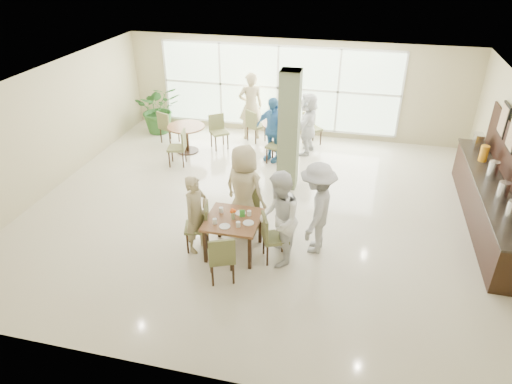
% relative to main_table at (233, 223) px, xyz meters
% --- Properties ---
extents(ground, '(10.00, 10.00, 0.00)m').
position_rel_main_table_xyz_m(ground, '(0.12, 1.67, -0.66)').
color(ground, beige).
rests_on(ground, ground).
extents(room_shell, '(10.00, 10.00, 10.00)m').
position_rel_main_table_xyz_m(room_shell, '(0.12, 1.67, 1.04)').
color(room_shell, white).
rests_on(room_shell, ground).
extents(window_bank, '(7.00, 0.04, 7.00)m').
position_rel_main_table_xyz_m(window_bank, '(-0.38, 6.13, 0.74)').
color(window_bank, silver).
rests_on(window_bank, ground).
extents(column, '(0.45, 0.45, 2.80)m').
position_rel_main_table_xyz_m(column, '(0.52, 2.87, 0.74)').
color(column, '#636E4D').
rests_on(column, ground).
extents(main_table, '(0.99, 0.99, 0.75)m').
position_rel_main_table_xyz_m(main_table, '(0.00, 0.00, 0.00)').
color(main_table, brown).
rests_on(main_table, ground).
extents(round_table_left, '(1.02, 1.02, 0.75)m').
position_rel_main_table_xyz_m(round_table_left, '(-2.53, 4.19, -0.11)').
color(round_table_left, brown).
rests_on(round_table_left, ground).
extents(round_table_right, '(1.07, 1.07, 0.75)m').
position_rel_main_table_xyz_m(round_table_right, '(-0.05, 5.00, -0.10)').
color(round_table_right, brown).
rests_on(round_table_right, ground).
extents(chairs_main_table, '(2.09, 2.00, 0.95)m').
position_rel_main_table_xyz_m(chairs_main_table, '(0.04, -0.04, -0.19)').
color(chairs_main_table, '#636A3A').
rests_on(chairs_main_table, ground).
extents(chairs_table_left, '(2.14, 1.91, 0.95)m').
position_rel_main_table_xyz_m(chairs_table_left, '(-2.49, 4.20, -0.19)').
color(chairs_table_left, '#636A3A').
rests_on(chairs_table_left, ground).
extents(chairs_table_right, '(2.25, 2.02, 0.95)m').
position_rel_main_table_xyz_m(chairs_table_right, '(-0.02, 4.97, -0.19)').
color(chairs_table_right, '#636A3A').
rests_on(chairs_table_right, ground).
extents(tabletop_clutter, '(0.73, 0.70, 0.21)m').
position_rel_main_table_xyz_m(tabletop_clutter, '(0.02, -0.02, 0.15)').
color(tabletop_clutter, white).
rests_on(tabletop_clutter, main_table).
extents(buffet_counter, '(0.64, 4.70, 1.95)m').
position_rel_main_table_xyz_m(buffet_counter, '(4.82, 2.17, -0.11)').
color(buffet_counter, black).
rests_on(buffet_counter, ground).
extents(framed_art_b, '(0.05, 0.55, 0.70)m').
position_rel_main_table_xyz_m(framed_art_b, '(5.07, 3.47, 1.19)').
color(framed_art_b, black).
rests_on(framed_art_b, ground).
extents(potted_plant, '(1.76, 1.76, 1.48)m').
position_rel_main_table_xyz_m(potted_plant, '(-3.85, 5.38, 0.08)').
color(potted_plant, '#2A5C24').
rests_on(potted_plant, ground).
extents(teen_left, '(0.55, 0.66, 1.55)m').
position_rel_main_table_xyz_m(teen_left, '(-0.69, -0.05, 0.12)').
color(teen_left, tan).
rests_on(teen_left, ground).
extents(teen_far, '(1.04, 0.81, 1.87)m').
position_rel_main_table_xyz_m(teen_far, '(0.01, 0.78, 0.27)').
color(teen_far, tan).
rests_on(teen_far, ground).
extents(teen_right, '(0.85, 1.01, 1.82)m').
position_rel_main_table_xyz_m(teen_right, '(0.87, -0.07, 0.25)').
color(teen_right, white).
rests_on(teen_right, ground).
extents(teen_standing, '(0.77, 1.23, 1.82)m').
position_rel_main_table_xyz_m(teen_standing, '(1.48, 0.45, 0.25)').
color(teen_standing, '#9E9FA1').
rests_on(teen_standing, ground).
extents(adult_a, '(1.16, 0.95, 1.73)m').
position_rel_main_table_xyz_m(adult_a, '(-0.13, 4.20, 0.21)').
color(adult_a, '#3E7EBB').
rests_on(adult_a, ground).
extents(adult_b, '(0.95, 1.67, 1.70)m').
position_rel_main_table_xyz_m(adult_b, '(0.71, 4.89, 0.19)').
color(adult_b, white).
rests_on(adult_b, ground).
extents(adult_standing, '(0.85, 0.72, 1.97)m').
position_rel_main_table_xyz_m(adult_standing, '(-1.05, 5.54, 0.32)').
color(adult_standing, tan).
rests_on(adult_standing, ground).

